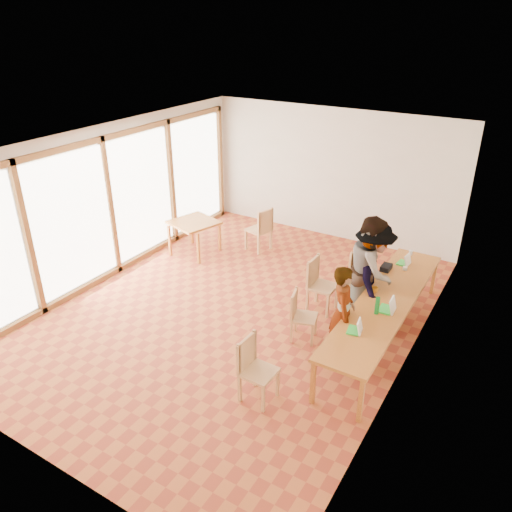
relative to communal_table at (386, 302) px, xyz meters
The scene contains 25 objects.
ground 2.64m from the communal_table, 168.87° to the right, with size 8.00×8.00×0.00m, color #AF562A.
wall_back 4.38m from the communal_table, 125.47° to the left, with size 6.00×0.10×3.00m, color beige.
wall_front 5.20m from the communal_table, 119.10° to the right, with size 6.00×0.10×3.00m, color beige.
wall_right 1.06m from the communal_table, 44.52° to the right, with size 0.10×8.00×3.00m, color beige.
window_wall 5.54m from the communal_table, behind, with size 0.10×8.00×3.00m, color white.
ceiling 3.44m from the communal_table, 168.87° to the right, with size 6.00×8.00×0.04m, color white.
communal_table is the anchor object (origin of this frame).
side_table 4.74m from the communal_table, 167.29° to the left, with size 0.90×0.90×0.75m.
chair_near 2.51m from the communal_table, 116.39° to the right, with size 0.46×0.46×0.50m.
chair_mid 1.38m from the communal_table, 150.73° to the right, with size 0.49×0.49×0.45m.
chair_far 1.37m from the communal_table, 166.15° to the left, with size 0.46×0.46×0.52m.
chair_empty 1.21m from the communal_table, 128.02° to the left, with size 0.60×0.60×0.55m.
chair_spare 3.90m from the communal_table, 150.81° to the left, with size 0.56×0.56×0.53m.
person_near 0.86m from the communal_table, 120.56° to the right, with size 0.56×0.37×1.54m, color gray.
person_mid 0.66m from the communal_table, 135.20° to the left, with size 0.93×0.73×1.92m, color gray.
person_far 0.65m from the communal_table, 131.68° to the left, with size 1.18×0.68×1.82m, color gray.
laptop_near 1.08m from the communal_table, 94.93° to the right, with size 0.24×0.26×0.20m.
laptop_mid 0.34m from the communal_table, 65.85° to the right, with size 0.25×0.28×0.23m.
laptop_far 1.39m from the communal_table, 94.38° to the left, with size 0.23×0.26×0.20m.
yellow_mug 0.29m from the communal_table, 150.20° to the left, with size 0.12×0.12×0.09m, color orange.
green_bottle 0.50m from the communal_table, 90.54° to the right, with size 0.07×0.07×0.28m, color #127429.
clear_glass 1.84m from the communal_table, 93.99° to the left, with size 0.07×0.07×0.09m, color silver.
condiment_cup 1.17m from the communal_table, 92.00° to the left, with size 0.08×0.08×0.06m, color white.
pink_phone 0.20m from the communal_table, 41.84° to the right, with size 0.05×0.10×0.01m, color #D2416E.
black_pouch 1.06m from the communal_table, 108.25° to the left, with size 0.16×0.26×0.09m, color black.
Camera 1 is at (4.24, -6.38, 4.85)m, focal length 35.00 mm.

